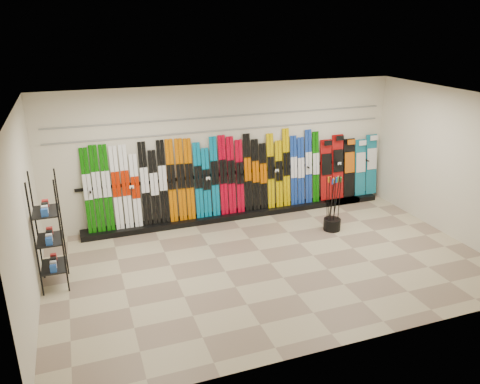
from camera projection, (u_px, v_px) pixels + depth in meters
name	position (u px, v px, depth m)	size (l,w,h in m)	color
floor	(271.00, 263.00, 8.71)	(8.00, 8.00, 0.00)	#856E5B
back_wall	(228.00, 152.00, 10.40)	(8.00, 8.00, 0.00)	beige
left_wall	(25.00, 219.00, 6.92)	(5.00, 5.00, 0.00)	beige
right_wall	(454.00, 165.00, 9.47)	(5.00, 5.00, 0.00)	beige
ceiling	(275.00, 102.00, 7.67)	(8.00, 8.00, 0.00)	silver
ski_rack_base	(240.00, 214.00, 10.78)	(8.00, 0.40, 0.12)	black
skis	(210.00, 179.00, 10.29)	(5.37, 0.25, 1.82)	#0C5905
snowboards	(349.00, 167.00, 11.47)	(1.58, 0.24, 1.56)	#990C0C
accessory_rack	(49.00, 232.00, 7.69)	(0.40, 0.60, 1.97)	black
pole_bin	(332.00, 224.00, 10.06)	(0.37, 0.37, 0.25)	black
ski_poles	(333.00, 204.00, 9.89)	(0.34, 0.22, 1.18)	black
slatwall_rail_0	(228.00, 130.00, 10.21)	(7.60, 0.02, 0.03)	gray
slatwall_rail_1	(228.00, 116.00, 10.10)	(7.60, 0.02, 0.03)	gray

